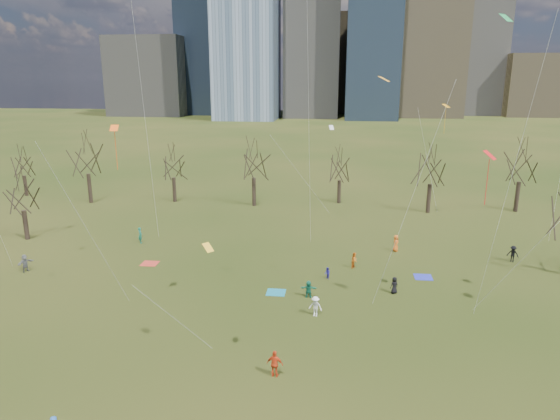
# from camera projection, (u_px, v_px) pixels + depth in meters

# --- Properties ---
(ground) EXTENTS (500.00, 500.00, 0.00)m
(ground) POSITION_uv_depth(u_px,v_px,m) (258.00, 363.00, 32.01)
(ground) COLOR black
(ground) RESTS_ON ground
(downtown_skyline) EXTENTS (212.50, 78.00, 118.00)m
(downtown_skyline) POSITION_uv_depth(u_px,v_px,m) (326.00, 28.00, 224.35)
(downtown_skyline) COLOR slate
(downtown_skyline) RESTS_ON ground
(bare_tree_row) EXTENTS (113.04, 29.80, 9.50)m
(bare_tree_row) POSITION_uv_depth(u_px,v_px,m) (301.00, 168.00, 66.16)
(bare_tree_row) COLOR black
(bare_tree_row) RESTS_ON ground
(blanket_teal) EXTENTS (1.60, 1.50, 0.03)m
(blanket_teal) POSITION_uv_depth(u_px,v_px,m) (276.00, 292.00, 42.47)
(blanket_teal) COLOR teal
(blanket_teal) RESTS_ON ground
(blanket_navy) EXTENTS (1.60, 1.50, 0.03)m
(blanket_navy) POSITION_uv_depth(u_px,v_px,m) (423.00, 277.00, 45.73)
(blanket_navy) COLOR #2630B4
(blanket_navy) RESTS_ON ground
(blanket_crimson) EXTENTS (1.60, 1.50, 0.03)m
(blanket_crimson) POSITION_uv_depth(u_px,v_px,m) (150.00, 264.00, 49.05)
(blanket_crimson) COLOR red
(blanket_crimson) RESTS_ON ground
(person_4) EXTENTS (1.06, 0.55, 1.74)m
(person_4) POSITION_uv_depth(u_px,v_px,m) (275.00, 364.00, 30.34)
(person_4) COLOR red
(person_4) RESTS_ON ground
(person_5) EXTENTS (1.38, 0.48, 1.48)m
(person_5) POSITION_uv_depth(u_px,v_px,m) (309.00, 289.00, 41.38)
(person_5) COLOR #1B7A5C
(person_5) RESTS_ON ground
(person_6) EXTENTS (0.85, 0.77, 1.47)m
(person_6) POSITION_uv_depth(u_px,v_px,m) (394.00, 285.00, 42.14)
(person_6) COLOR black
(person_6) RESTS_ON ground
(person_8) EXTENTS (0.63, 0.68, 1.11)m
(person_8) POSITION_uv_depth(u_px,v_px,m) (327.00, 273.00, 45.17)
(person_8) COLOR #2A239B
(person_8) RESTS_ON ground
(person_9) EXTENTS (1.15, 0.83, 1.61)m
(person_9) POSITION_uv_depth(u_px,v_px,m) (315.00, 306.00, 38.12)
(person_9) COLOR white
(person_9) RESTS_ON ground
(person_11) EXTENTS (1.12, 1.63, 1.69)m
(person_11) POSITION_uv_depth(u_px,v_px,m) (25.00, 263.00, 46.86)
(person_11) COLOR slate
(person_11) RESTS_ON ground
(person_12) EXTENTS (0.70, 0.95, 1.78)m
(person_12) POSITION_uv_depth(u_px,v_px,m) (396.00, 243.00, 52.35)
(person_12) COLOR orange
(person_12) RESTS_ON ground
(person_13) EXTENTS (0.69, 0.78, 1.78)m
(person_13) POSITION_uv_depth(u_px,v_px,m) (140.00, 235.00, 54.98)
(person_13) COLOR #1A7960
(person_13) RESTS_ON ground
(person_14) EXTENTS (0.84, 0.93, 1.55)m
(person_14) POSITION_uv_depth(u_px,v_px,m) (355.00, 260.00, 47.78)
(person_14) COLOR orange
(person_14) RESTS_ON ground
(person_15) EXTENTS (1.23, 0.99, 1.67)m
(person_15) POSITION_uv_depth(u_px,v_px,m) (513.00, 254.00, 49.36)
(person_15) COLOR black
(person_15) RESTS_ON ground
(kites_airborne) EXTENTS (57.48, 41.55, 33.88)m
(kites_airborne) POSITION_uv_depth(u_px,v_px,m) (318.00, 121.00, 42.18)
(kites_airborne) COLOR #FF6215
(kites_airborne) RESTS_ON ground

